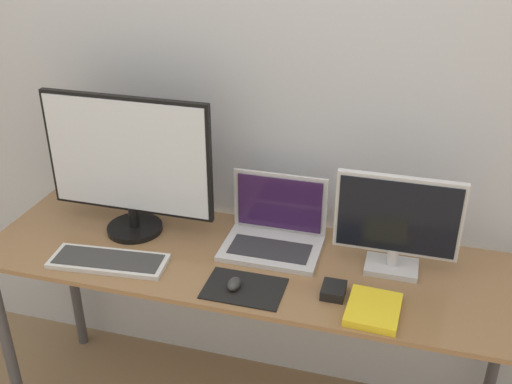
# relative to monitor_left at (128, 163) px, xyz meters

# --- Properties ---
(wall_back) EXTENTS (7.00, 0.05, 2.50)m
(wall_back) POSITION_rel_monitor_left_xyz_m (0.46, 0.28, 0.21)
(wall_back) COLOR silver
(wall_back) RESTS_ON ground_plane
(desk) EXTENTS (1.88, 0.56, 0.77)m
(desk) POSITION_rel_monitor_left_xyz_m (0.46, -0.07, -0.37)
(desk) COLOR olive
(desk) RESTS_ON ground_plane
(monitor_left) EXTENTS (0.62, 0.20, 0.52)m
(monitor_left) POSITION_rel_monitor_left_xyz_m (0.00, 0.00, 0.00)
(monitor_left) COLOR black
(monitor_left) RESTS_ON desk
(monitor_right) EXTENTS (0.40, 0.12, 0.34)m
(monitor_right) POSITION_rel_monitor_left_xyz_m (0.93, 0.00, -0.09)
(monitor_right) COLOR silver
(monitor_right) RESTS_ON desk
(laptop) EXTENTS (0.34, 0.24, 0.24)m
(laptop) POSITION_rel_monitor_left_xyz_m (0.52, 0.05, -0.21)
(laptop) COLOR silver
(laptop) RESTS_ON desk
(keyboard) EXTENTS (0.41, 0.18, 0.02)m
(keyboard) POSITION_rel_monitor_left_xyz_m (0.01, -0.22, -0.26)
(keyboard) COLOR silver
(keyboard) RESTS_ON desk
(mousepad) EXTENTS (0.25, 0.17, 0.00)m
(mousepad) POSITION_rel_monitor_left_xyz_m (0.49, -0.24, -0.27)
(mousepad) COLOR black
(mousepad) RESTS_ON desk
(mouse) EXTENTS (0.04, 0.06, 0.03)m
(mouse) POSITION_rel_monitor_left_xyz_m (0.46, -0.25, -0.25)
(mouse) COLOR #333333
(mouse) RESTS_ON mousepad
(book) EXTENTS (0.16, 0.19, 0.02)m
(book) POSITION_rel_monitor_left_xyz_m (0.90, -0.25, -0.26)
(book) COLOR yellow
(book) RESTS_ON desk
(power_brick) EXTENTS (0.07, 0.09, 0.03)m
(power_brick) POSITION_rel_monitor_left_xyz_m (0.77, -0.19, -0.26)
(power_brick) COLOR black
(power_brick) RESTS_ON desk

